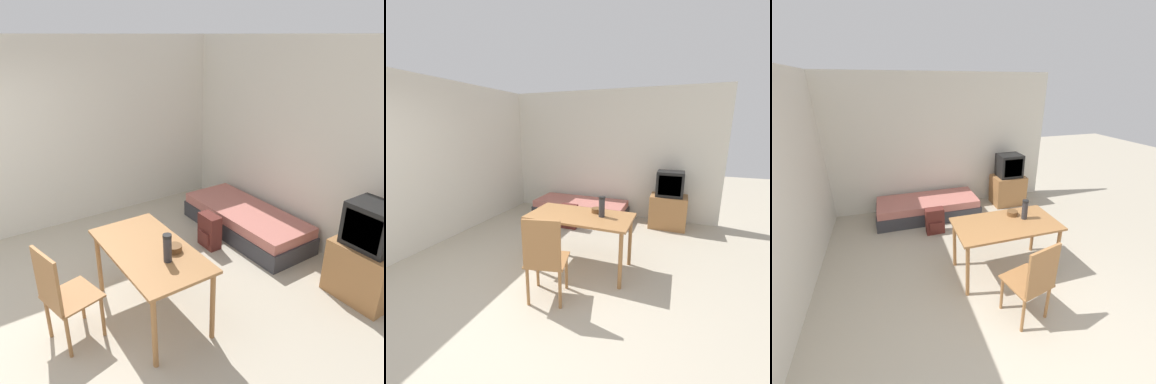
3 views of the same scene
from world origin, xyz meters
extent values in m
plane|color=#B2A893|center=(0.00, 0.00, 0.00)|extent=(20.00, 20.00, 0.00)
cube|color=silver|center=(0.00, 3.84, 1.35)|extent=(5.03, 0.06, 2.70)
cube|color=silver|center=(-2.05, 1.91, 1.35)|extent=(0.06, 4.81, 2.70)
cube|color=#333338|center=(-0.23, 3.32, 0.12)|extent=(1.99, 0.82, 0.24)
cube|color=#B76B60|center=(-0.23, 3.32, 0.31)|extent=(1.93, 0.80, 0.14)
cube|color=#9E6B3D|center=(1.56, 3.43, 0.32)|extent=(0.68, 0.51, 0.64)
cube|color=black|center=(1.56, 3.43, 0.88)|extent=(0.49, 0.41, 0.48)
cube|color=black|center=(1.56, 3.23, 0.88)|extent=(0.40, 0.01, 0.37)
cube|color=#9E6B3D|center=(0.51, 1.38, 0.76)|extent=(1.39, 0.73, 0.03)
cylinder|color=#9E6B3D|center=(-0.12, 1.08, 0.37)|extent=(0.05, 0.05, 0.74)
cylinder|color=#9E6B3D|center=(1.15, 1.08, 0.37)|extent=(0.05, 0.05, 0.74)
cylinder|color=#9E6B3D|center=(-0.12, 1.69, 0.37)|extent=(0.05, 0.05, 0.74)
cylinder|color=#9E6B3D|center=(1.15, 1.69, 0.37)|extent=(0.05, 0.05, 0.74)
cube|color=#9E6B3D|center=(0.41, 0.63, 0.47)|extent=(0.53, 0.53, 0.02)
cube|color=#9E6B3D|center=(0.46, 0.43, 0.75)|extent=(0.40, 0.12, 0.54)
cylinder|color=#9E6B3D|center=(0.55, 0.84, 0.23)|extent=(0.04, 0.04, 0.46)
cylinder|color=#9E6B3D|center=(0.20, 0.76, 0.23)|extent=(0.04, 0.04, 0.46)
cylinder|color=#9E6B3D|center=(0.63, 0.49, 0.23)|extent=(0.04, 0.04, 0.46)
cylinder|color=#9E6B3D|center=(0.28, 0.41, 0.23)|extent=(0.04, 0.04, 0.46)
cylinder|color=#2D2D33|center=(0.80, 1.42, 0.91)|extent=(0.08, 0.08, 0.28)
cylinder|color=black|center=(0.80, 1.42, 1.03)|extent=(0.08, 0.08, 0.03)
cylinder|color=brown|center=(0.69, 1.56, 0.80)|extent=(0.15, 0.15, 0.06)
cube|color=#56231E|center=(-0.22, 2.67, 0.24)|extent=(0.32, 0.18, 0.47)
cube|color=#56231E|center=(-0.22, 2.57, 0.16)|extent=(0.23, 0.03, 0.16)
camera|label=1|loc=(3.35, -0.02, 2.69)|focal=35.00mm
camera|label=2|loc=(1.71, -1.68, 1.91)|focal=24.00mm
camera|label=3|loc=(-0.90, -1.30, 2.48)|focal=24.00mm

